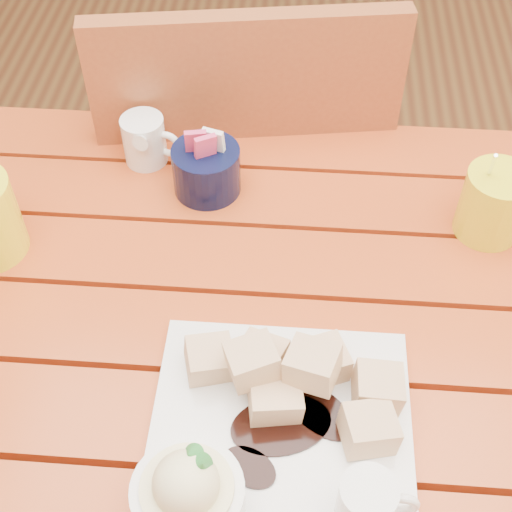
# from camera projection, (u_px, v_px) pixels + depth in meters

# --- Properties ---
(table) EXTENTS (1.20, 0.79, 0.75)m
(table) POSITION_uv_depth(u_px,v_px,m) (262.00, 382.00, 0.90)
(table) COLOR #B14516
(table) RESTS_ON ground
(dessert_plate) EXTENTS (0.27, 0.27, 0.11)m
(dessert_plate) POSITION_uv_depth(u_px,v_px,m) (264.00, 443.00, 0.70)
(dessert_plate) COLOR white
(dessert_plate) RESTS_ON table
(coffee_mug_right) EXTENTS (0.12, 0.08, 0.14)m
(coffee_mug_right) POSITION_uv_depth(u_px,v_px,m) (496.00, 203.00, 0.90)
(coffee_mug_right) COLOR yellow
(coffee_mug_right) RESTS_ON table
(cream_pitcher) EXTENTS (0.09, 0.07, 0.07)m
(cream_pitcher) POSITION_uv_depth(u_px,v_px,m) (145.00, 139.00, 1.00)
(cream_pitcher) COLOR white
(cream_pitcher) RESTS_ON table
(sugar_caddy) EXTENTS (0.09, 0.09, 0.10)m
(sugar_caddy) POSITION_uv_depth(u_px,v_px,m) (206.00, 169.00, 0.96)
(sugar_caddy) COLOR black
(sugar_caddy) RESTS_ON table
(chair_far) EXTENTS (0.51, 0.51, 0.94)m
(chair_far) POSITION_uv_depth(u_px,v_px,m) (244.00, 187.00, 1.31)
(chair_far) COLOR brown
(chair_far) RESTS_ON ground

